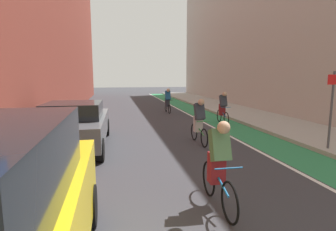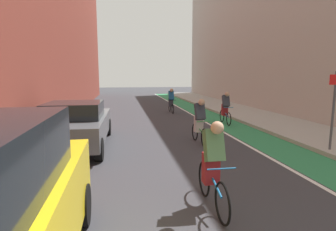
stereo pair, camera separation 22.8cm
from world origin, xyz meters
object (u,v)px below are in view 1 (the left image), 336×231
at_px(parked_sedan_gray, 75,124).
at_px(cyclist_far, 168,100).
at_px(cyclist_trailing, 223,107).
at_px(street_sign_post, 332,103).
at_px(cyclist_mid, 199,120).
at_px(cyclist_lead, 218,162).

bearing_deg(parked_sedan_gray, cyclist_far, 59.46).
xyz_separation_m(parked_sedan_gray, cyclist_far, (4.63, 7.85, 0.02)).
distance_m(cyclist_trailing, street_sign_post, 5.72).
bearing_deg(cyclist_trailing, cyclist_mid, -123.29).
height_order(parked_sedan_gray, cyclist_far, cyclist_far).
bearing_deg(parked_sedan_gray, cyclist_lead, -57.21).
bearing_deg(cyclist_lead, street_sign_post, 29.60).
bearing_deg(cyclist_lead, parked_sedan_gray, 122.79).
relative_size(parked_sedan_gray, cyclist_lead, 2.59).
bearing_deg(cyclist_trailing, parked_sedan_gray, -152.61).
bearing_deg(street_sign_post, cyclist_far, 107.48).
distance_m(cyclist_mid, street_sign_post, 4.14).
height_order(parked_sedan_gray, cyclist_trailing, cyclist_trailing).
xyz_separation_m(parked_sedan_gray, cyclist_trailing, (6.57, 3.41, 0.06)).
distance_m(cyclist_mid, cyclist_trailing, 4.37).
bearing_deg(cyclist_far, parked_sedan_gray, -120.54).
relative_size(cyclist_mid, street_sign_post, 0.71).
xyz_separation_m(parked_sedan_gray, street_sign_post, (7.78, -2.14, 0.78)).
bearing_deg(cyclist_trailing, cyclist_lead, -112.98).
bearing_deg(cyclist_trailing, cyclist_far, 113.57).
xyz_separation_m(cyclist_lead, cyclist_trailing, (3.48, 8.21, -0.01)).
bearing_deg(cyclist_far, cyclist_mid, -93.23).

